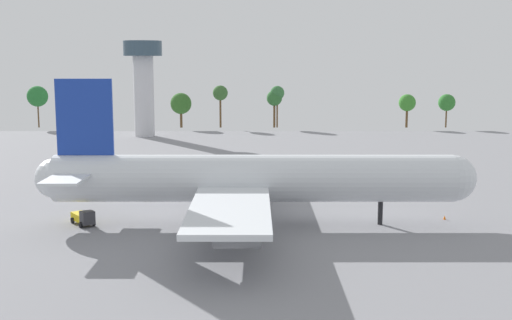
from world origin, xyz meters
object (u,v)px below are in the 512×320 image
object	(u,v)px
baggage_tug	(86,217)
control_tower	(145,77)
cargo_airplane	(255,179)
safety_cone_nose	(447,218)

from	to	relation	value
baggage_tug	control_tower	xyz separation A→B (m)	(-10.08, 110.88, 17.15)
baggage_tug	control_tower	size ratio (longest dim) A/B	0.17
cargo_airplane	control_tower	size ratio (longest dim) A/B	2.14
safety_cone_nose	control_tower	distance (m)	125.82
baggage_tug	control_tower	distance (m)	112.65
cargo_airplane	control_tower	xyz separation A→B (m)	(-34.33, 110.49, 11.64)
cargo_airplane	baggage_tug	distance (m)	24.88
baggage_tug	control_tower	bearing A→B (deg)	95.19
cargo_airplane	safety_cone_nose	size ratio (longest dim) A/B	102.82
control_tower	baggage_tug	bearing A→B (deg)	-84.81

